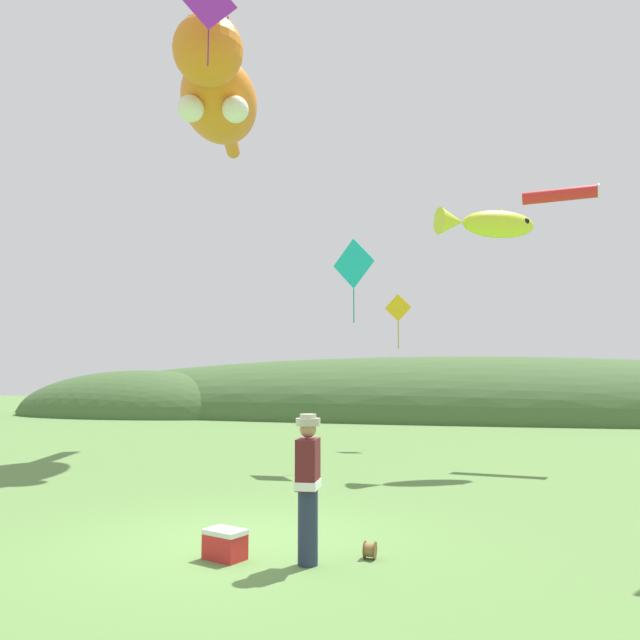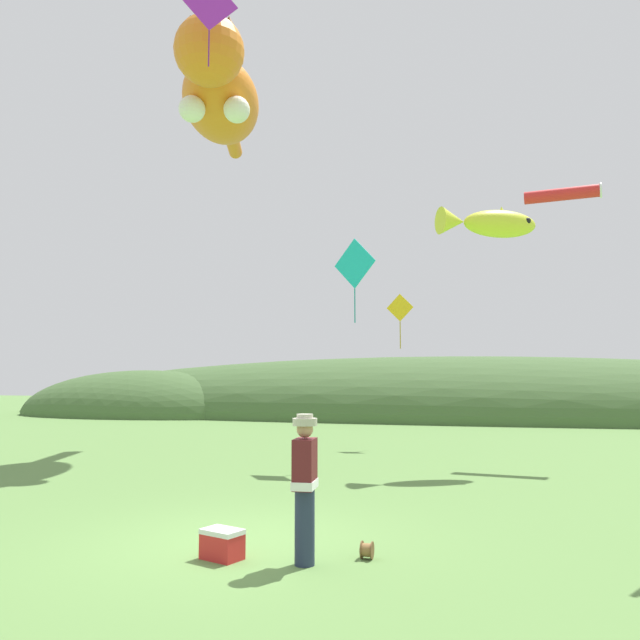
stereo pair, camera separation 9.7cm
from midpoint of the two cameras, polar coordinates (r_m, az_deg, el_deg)
The scene contains 11 objects.
ground_plane at distance 9.02m, azimuth -7.10°, elevation -19.47°, with size 120.00×120.00×0.00m, color #5B8442.
distant_hill_ridge at distance 36.19m, azimuth 6.74°, elevation -8.83°, with size 55.83×12.64×6.92m.
festival_attendant at distance 7.72m, azimuth -1.03°, elevation -14.68°, with size 0.30×0.44×1.77m.
kite_spool at distance 8.17m, azimuth 4.68°, elevation -20.23°, with size 0.14×0.21×0.21m.
picnic_cooler at distance 8.20m, azimuth -8.58°, elevation -19.59°, with size 0.57×0.47×0.36m.
kite_giant_cat at distance 20.39m, azimuth -9.07°, elevation 19.66°, with size 3.60×7.97×2.50m.
kite_fish_windsock at distance 16.88m, azimuth 15.39°, elevation 8.54°, with size 2.69×1.92×0.82m.
kite_tube_streamer at distance 19.38m, azimuth 21.49°, elevation 10.65°, with size 2.09×0.65×0.44m.
kite_diamond_violet at distance 16.86m, azimuth -9.88°, elevation 26.62°, with size 1.15×0.78×2.28m.
kite_diamond_teal at distance 16.43m, azimuth 3.36°, elevation 5.13°, with size 1.23×0.55×2.23m.
kite_diamond_gold at distance 20.96m, azimuth 7.45°, elevation 1.05°, with size 0.92×0.17×1.83m.
Camera 2 is at (3.44, -8.05, 2.20)m, focal length 35.00 mm.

